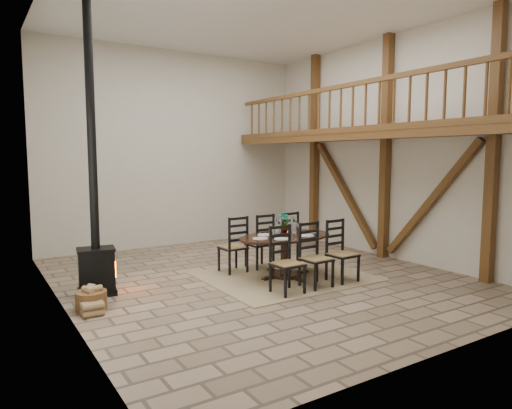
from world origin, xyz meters
TOP-DOWN VIEW (x-y plane):
  - ground at (0.00, 0.00)m, footprint 8.00×8.00m
  - room_shell at (1.19, 0.00)m, footprint 7.02×8.02m
  - rug at (0.43, -0.24)m, footprint 3.00×2.50m
  - dining_table at (0.43, -0.24)m, footprint 2.02×2.26m
  - wood_stove at (-2.89, 0.56)m, footprint 0.68×0.56m
  - log_basket at (-3.17, -0.24)m, footprint 0.46×0.46m
  - log_stack at (-3.21, -0.39)m, footprint 0.30×0.42m

SIDE VIEW (x-z plane):
  - ground at x=0.00m, z-range 0.00..0.00m
  - rug at x=0.43m, z-range 0.00..0.02m
  - log_stack at x=-3.21m, z-range 0.00..0.21m
  - log_basket at x=-3.17m, z-range -0.03..0.35m
  - dining_table at x=0.43m, z-range -0.21..1.06m
  - wood_stove at x=-2.89m, z-range -1.36..3.64m
  - room_shell at x=1.19m, z-range 0.51..5.52m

